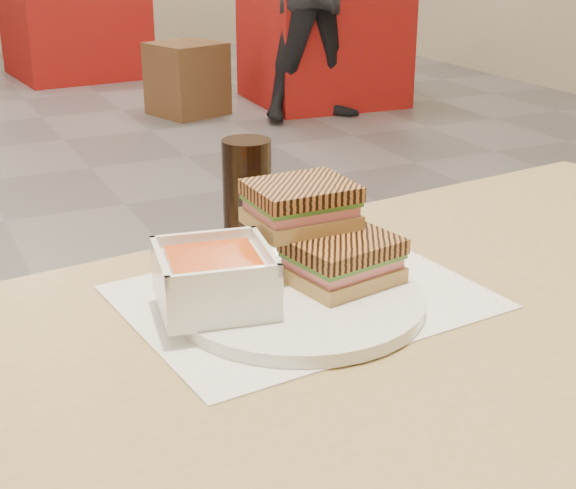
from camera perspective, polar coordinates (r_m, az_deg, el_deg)
name	(u,v)px	position (r m, az deg, el deg)	size (l,w,h in m)	color
main_table	(439,405)	(0.98, 10.24, -10.72)	(1.27, 0.83, 0.75)	tan
tray_liner	(302,297)	(0.95, 0.99, -3.59)	(0.41, 0.34, 0.00)	white
plate	(299,301)	(0.92, 0.77, -3.87)	(0.28, 0.28, 0.01)	white
soup_bowl	(215,281)	(0.89, -5.03, -2.47)	(0.14, 0.14, 0.06)	white
panini_lower	(343,260)	(0.94, 3.75, -1.04)	(0.13, 0.12, 0.05)	tan
panini_upper	(301,205)	(0.96, 0.88, 2.72)	(0.12, 0.10, 0.05)	tan
cola_glass	(247,191)	(1.09, -2.80, 3.64)	(0.06, 0.06, 0.14)	black
bg_table_1	(323,41)	(5.67, 2.37, 13.66)	(0.94, 0.94, 0.79)	maroon
bg_table_2	(74,21)	(6.84, -14.36, 14.53)	(1.00, 1.00, 0.82)	maroon
bg_chair_1l	(187,79)	(5.33, -6.90, 11.15)	(0.49, 0.49, 0.44)	brown
bg_chair_1r	(356,64)	(5.85, 4.63, 12.19)	(0.42, 0.42, 0.45)	brown
bg_chair_2r	(90,52)	(6.67, -13.35, 12.62)	(0.45, 0.45, 0.41)	brown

